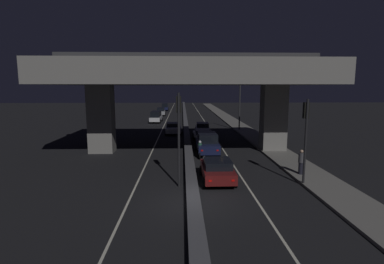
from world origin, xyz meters
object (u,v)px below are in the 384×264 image
at_px(car_dark_blue_second, 207,143).
at_px(car_white_lead_oncoming, 173,128).
at_px(traffic_light_right_of_median, 306,127).
at_px(car_white_second_oncoming, 156,116).
at_px(car_white_third, 202,135).
at_px(motorcycle_blue_filtering_near, 205,167).
at_px(car_dark_red_lead, 217,170).
at_px(traffic_light_left_of_median, 179,124).
at_px(car_silver_third_oncoming, 161,111).
at_px(pedestrian_on_sidewalk, 301,162).
at_px(street_lamp, 237,99).
at_px(car_white_fourth, 202,128).
at_px(car_dark_blue_fourth_oncoming, 165,107).
at_px(motorcycle_white_filtering_mid, 200,150).

relative_size(car_dark_blue_second, car_white_lead_oncoming, 1.00).
height_order(traffic_light_right_of_median, car_white_second_oncoming, traffic_light_right_of_median).
xyz_separation_m(car_white_third, motorcycle_blue_filtering_near, (-0.68, -12.91, -0.14)).
height_order(traffic_light_right_of_median, car_dark_red_lead, traffic_light_right_of_median).
xyz_separation_m(traffic_light_left_of_median, car_silver_third_oncoming, (-4.26, 45.62, -2.96)).
xyz_separation_m(traffic_light_left_of_median, pedestrian_on_sidewalk, (8.10, 1.74, -2.81)).
bearing_deg(motorcycle_blue_filtering_near, car_silver_third_oncoming, 3.64).
bearing_deg(street_lamp, traffic_light_left_of_median, -108.15).
height_order(car_white_fourth, car_dark_blue_fourth_oncoming, car_dark_blue_fourth_oncoming).
height_order(car_white_fourth, motorcycle_white_filtering_mid, motorcycle_white_filtering_mid).
bearing_deg(car_dark_red_lead, car_dark_blue_second, -0.89).
bearing_deg(car_dark_blue_second, traffic_light_right_of_median, -150.96).
bearing_deg(car_white_second_oncoming, street_lamp, 51.54).
xyz_separation_m(traffic_light_right_of_median, car_white_second_oncoming, (-11.76, 33.22, -2.56)).
height_order(motorcycle_white_filtering_mid, pedestrian_on_sidewalk, pedestrian_on_sidewalk).
height_order(car_white_third, pedestrian_on_sidewalk, pedestrian_on_sidewalk).
bearing_deg(traffic_light_right_of_median, car_dark_red_lead, 169.93).
bearing_deg(car_dark_red_lead, traffic_light_right_of_median, -100.66).
bearing_deg(car_white_lead_oncoming, car_silver_third_oncoming, -173.44).
bearing_deg(car_white_lead_oncoming, car_white_second_oncoming, -166.28).
bearing_deg(car_white_lead_oncoming, car_dark_blue_fourth_oncoming, -176.19).
xyz_separation_m(car_white_fourth, car_dark_blue_fourth_oncoming, (-7.00, 37.98, 0.25)).
distance_m(car_dark_red_lead, pedestrian_on_sidewalk, 5.76).
bearing_deg(traffic_light_right_of_median, car_white_fourth, 102.73).
relative_size(street_lamp, car_dark_red_lead, 1.70).
bearing_deg(pedestrian_on_sidewalk, car_white_fourth, 105.42).
bearing_deg(car_silver_third_oncoming, pedestrian_on_sidewalk, 13.35).
height_order(car_dark_blue_second, motorcycle_blue_filtering_near, car_dark_blue_second).
bearing_deg(motorcycle_white_filtering_mid, traffic_light_right_of_median, -138.27).
relative_size(traffic_light_right_of_median, car_white_second_oncoming, 1.08).
bearing_deg(car_dark_blue_second, car_white_fourth, -2.51).
distance_m(car_white_third, car_white_lead_oncoming, 6.68).
distance_m(traffic_light_right_of_median, car_white_second_oncoming, 35.33).
xyz_separation_m(traffic_light_right_of_median, car_dark_blue_fourth_oncoming, (-11.72, 58.86, -2.59)).
bearing_deg(motorcycle_blue_filtering_near, street_lamp, -19.77).
xyz_separation_m(street_lamp, car_white_second_oncoming, (-11.82, 10.05, -3.26)).
height_order(car_white_second_oncoming, motorcycle_blue_filtering_near, car_white_second_oncoming).
bearing_deg(car_dark_red_lead, motorcycle_white_filtering_mid, 5.62).
bearing_deg(traffic_light_left_of_median, car_silver_third_oncoming, 95.33).
relative_size(car_white_lead_oncoming, motorcycle_white_filtering_mid, 2.26).
bearing_deg(traffic_light_left_of_median, traffic_light_right_of_median, 0.03).
xyz_separation_m(car_silver_third_oncoming, motorcycle_white_filtering_mid, (5.95, -38.20, -0.23)).
height_order(motorcycle_blue_filtering_near, motorcycle_white_filtering_mid, motorcycle_white_filtering_mid).
distance_m(car_white_second_oncoming, pedestrian_on_sidewalk, 33.81).
distance_m(car_white_fourth, car_silver_third_oncoming, 25.73).
bearing_deg(car_white_fourth, traffic_light_right_of_median, -165.64).
bearing_deg(car_white_third, traffic_light_left_of_median, 168.85).
bearing_deg(car_white_third, street_lamp, -34.69).
relative_size(motorcycle_blue_filtering_near, pedestrian_on_sidewalk, 1.10).
bearing_deg(car_white_second_oncoming, traffic_light_right_of_median, 21.42).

